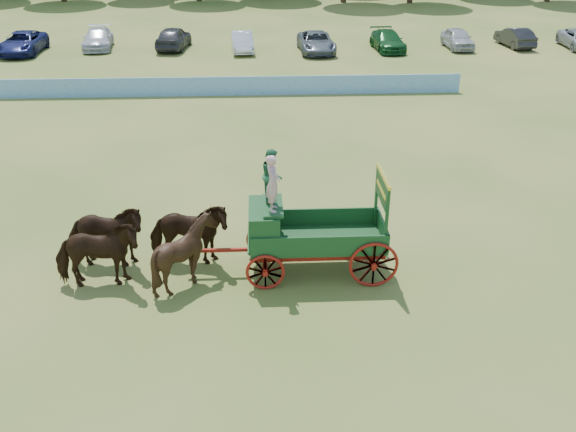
% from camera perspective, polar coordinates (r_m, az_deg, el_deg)
% --- Properties ---
extents(ground, '(160.00, 160.00, 0.00)m').
position_cam_1_polar(ground, '(19.62, -4.22, -3.57)').
color(ground, olive).
rests_on(ground, ground).
extents(horse_lead_left, '(2.45, 1.27, 2.00)m').
position_cam_1_polar(horse_lead_left, '(18.37, -16.60, -3.34)').
color(horse_lead_left, '#311D0D').
rests_on(horse_lead_left, ground).
extents(horse_lead_right, '(2.43, 1.22, 2.00)m').
position_cam_1_polar(horse_lead_right, '(19.31, -15.92, -1.74)').
color(horse_lead_right, '#311D0D').
rests_on(horse_lead_right, ground).
extents(horse_wheel_left, '(1.89, 1.70, 2.01)m').
position_cam_1_polar(horse_wheel_left, '(17.94, -9.13, -3.25)').
color(horse_wheel_left, '#311D0D').
rests_on(horse_wheel_left, ground).
extents(horse_wheel_right, '(2.40, 1.15, 2.00)m').
position_cam_1_polar(horse_wheel_right, '(18.90, -8.82, -1.61)').
color(horse_wheel_right, '#311D0D').
rests_on(horse_wheel_right, ground).
extents(farm_dray, '(5.99, 2.00, 3.75)m').
position_cam_1_polar(farm_dray, '(18.06, 0.28, -0.45)').
color(farm_dray, maroon).
rests_on(farm_dray, ground).
extents(sponsor_banner, '(26.00, 0.08, 1.05)m').
position_cam_1_polar(sponsor_banner, '(36.25, -5.40, 11.42)').
color(sponsor_banner, '#206EB1').
rests_on(sponsor_banner, ground).
extents(parked_cars, '(52.55, 7.25, 1.61)m').
position_cam_1_polar(parked_cars, '(47.75, -4.87, 15.28)').
color(parked_cars, silver).
rests_on(parked_cars, ground).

